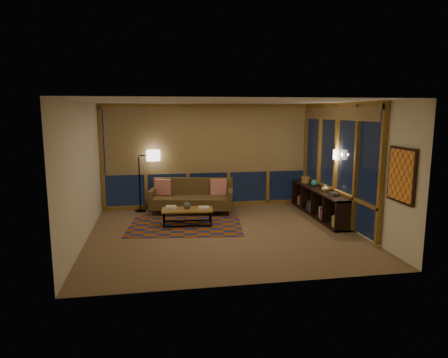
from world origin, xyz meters
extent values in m
cube|color=brown|center=(0.00, 0.00, 0.00)|extent=(5.50, 5.00, 0.01)
cube|color=silver|center=(0.00, 0.00, 2.70)|extent=(5.50, 5.00, 0.01)
cube|color=#ECE5CA|center=(0.00, 2.50, 1.35)|extent=(5.50, 0.01, 2.70)
cube|color=#ECE5CA|center=(0.00, -2.50, 1.35)|extent=(5.50, 0.01, 2.70)
cube|color=#ECE5CA|center=(-2.75, 0.00, 1.35)|extent=(0.01, 5.00, 2.70)
cube|color=#ECE5CA|center=(2.75, 0.00, 1.35)|extent=(0.01, 5.00, 2.70)
cube|color=#883E09|center=(-0.75, 0.68, 0.01)|extent=(2.66, 1.94, 0.01)
sphere|color=black|center=(-0.70, 0.77, 0.45)|extent=(0.17, 0.17, 0.16)
cylinder|color=olive|center=(2.47, 1.84, 0.75)|extent=(0.22, 0.22, 0.16)
sphere|color=#227374|center=(2.49, 1.33, 0.76)|extent=(0.19, 0.19, 0.17)
imported|color=tan|center=(2.49, 0.66, 0.76)|extent=(0.17, 0.17, 0.17)
camera|label=1|loc=(-1.35, -7.87, 2.51)|focal=32.00mm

